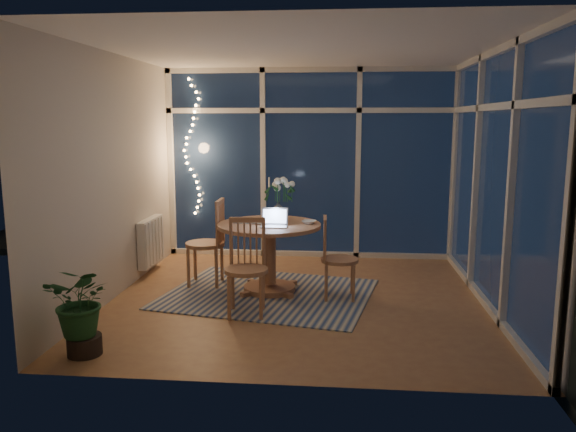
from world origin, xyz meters
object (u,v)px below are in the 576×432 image
object	(u,v)px
chair_left	(205,242)
chair_right	(340,258)
flower_vase	(278,210)
potted_plant	(82,310)
laptop	(274,217)
dining_table	(269,258)
chair_front	(246,268)

from	to	relation	value
chair_left	chair_right	distance (m)	1.60
flower_vase	chair_left	bearing A→B (deg)	-174.79
chair_right	potted_plant	world-z (taller)	chair_right
flower_vase	laptop	bearing A→B (deg)	-89.75
potted_plant	dining_table	bearing A→B (deg)	54.87
dining_table	potted_plant	size ratio (longest dim) A/B	1.50
chair_left	chair_right	bearing A→B (deg)	75.46
dining_table	laptop	world-z (taller)	laptop
chair_right	potted_plant	xyz separation A→B (m)	(-2.07, -1.66, -0.07)
chair_left	chair_right	size ratio (longest dim) A/B	1.13
chair_front	laptop	bearing A→B (deg)	67.40
chair_front	chair_left	bearing A→B (deg)	118.89
laptop	dining_table	bearing A→B (deg)	110.92
laptop	flower_vase	world-z (taller)	same
chair_right	chair_left	bearing A→B (deg)	74.69
chair_front	flower_vase	xyz separation A→B (m)	(0.20, 1.06, 0.40)
chair_front	laptop	xyz separation A→B (m)	(0.20, 0.61, 0.40)
chair_front	flower_vase	bearing A→B (deg)	75.10
laptop	potted_plant	xyz separation A→B (m)	(-1.37, -1.66, -0.50)
chair_left	potted_plant	distance (m)	2.11
chair_left	chair_right	world-z (taller)	chair_left
dining_table	chair_left	bearing A→B (deg)	165.67
flower_vase	potted_plant	xyz separation A→B (m)	(-1.36, -2.11, -0.50)
chair_left	chair_front	size ratio (longest dim) A/B	1.06
chair_front	chair_right	bearing A→B (deg)	29.61
chair_right	chair_front	size ratio (longest dim) A/B	0.93
chair_right	chair_front	world-z (taller)	chair_front
dining_table	potted_plant	bearing A→B (deg)	-125.13
flower_vase	potted_plant	world-z (taller)	flower_vase
chair_right	potted_plant	size ratio (longest dim) A/B	1.19
dining_table	flower_vase	world-z (taller)	flower_vase
dining_table	flower_vase	size ratio (longest dim) A/B	5.41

